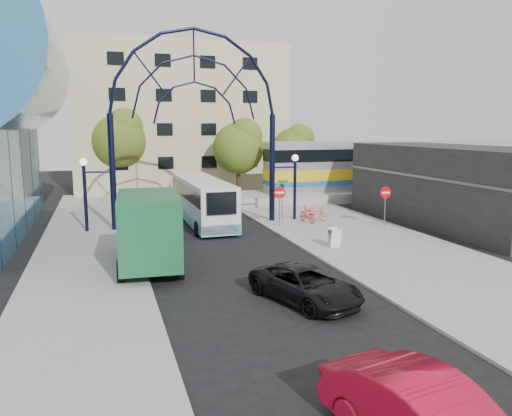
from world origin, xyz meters
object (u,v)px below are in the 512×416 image
object	(u,v)px
street_name_sign	(282,193)
tree_north_b	(120,138)
bike_near_a	(316,213)
stop_sign	(280,196)
black_suv	(305,285)
green_truck	(148,230)
gateway_arch	(195,88)
tree_north_a	(240,145)
do_not_enter_sign	(385,197)
sandwich_board	(334,235)
tree_north_c	(295,147)
train_car	(401,164)
bike_near_b	(307,214)
city_bus	(202,200)

from	to	relation	value
street_name_sign	tree_north_b	bearing A→B (deg)	117.65
bike_near_a	stop_sign	bearing A→B (deg)	169.44
black_suv	street_name_sign	bearing A→B (deg)	54.20
stop_sign	green_truck	xyz separation A→B (m)	(-8.58, -6.52, -0.29)
gateway_arch	tree_north_a	world-z (taller)	gateway_arch
do_not_enter_sign	sandwich_board	size ratio (longest dim) A/B	2.51
do_not_enter_sign	tree_north_b	xyz separation A→B (m)	(-14.88, 19.93, 3.29)
black_suv	tree_north_a	bearing A→B (deg)	60.51
sandwich_board	tree_north_c	size ratio (longest dim) A/B	0.15
train_car	tree_north_c	bearing A→B (deg)	143.04
tree_north_a	bike_near_b	bearing A→B (deg)	-86.54
stop_sign	bike_near_b	bearing A→B (deg)	16.33
bike_near_b	train_car	bearing A→B (deg)	25.35
city_bus	bike_near_b	distance (m)	6.86
tree_north_a	green_truck	distance (m)	22.91
tree_north_c	sandwich_board	bearing A→B (deg)	-106.55
stop_sign	do_not_enter_sign	distance (m)	6.51
black_suv	bike_near_b	size ratio (longest dim) A/B	2.68
bike_near_b	do_not_enter_sign	bearing A→B (deg)	-43.09
green_truck	black_suv	size ratio (longest dim) A/B	1.50
do_not_enter_sign	green_truck	world-z (taller)	green_truck
street_name_sign	tree_north_a	world-z (taller)	tree_north_a
gateway_arch	bike_near_a	size ratio (longest dim) A/B	7.86
stop_sign	do_not_enter_sign	xyz separation A→B (m)	(6.20, -2.00, -0.02)
green_truck	stop_sign	bearing A→B (deg)	40.72
street_name_sign	city_bus	distance (m)	5.28
gateway_arch	green_truck	xyz separation A→B (m)	(-3.78, -8.53, -6.85)
stop_sign	bike_near_a	xyz separation A→B (m)	(3.00, 1.19, -1.42)
tree_north_c	bike_near_b	bearing A→B (deg)	-108.75
gateway_arch	black_suv	bearing A→B (deg)	-85.59
train_car	bike_near_a	bearing A→B (deg)	-144.16
street_name_sign	bike_near_b	xyz separation A→B (m)	(1.73, 0.02, -1.50)
train_car	tree_north_c	world-z (taller)	tree_north_c
street_name_sign	bike_near_a	distance (m)	3.09
do_not_enter_sign	tree_north_b	bearing A→B (deg)	126.74
gateway_arch	city_bus	distance (m)	7.16
tree_north_a	tree_north_c	xyz separation A→B (m)	(6.00, 2.00, -0.33)
do_not_enter_sign	city_bus	xyz separation A→B (m)	(-10.43, 5.07, -0.48)
gateway_arch	do_not_enter_sign	distance (m)	13.43
tree_north_c	city_bus	distance (m)	17.50
do_not_enter_sign	street_name_sign	xyz separation A→B (m)	(-5.80, 2.60, 0.15)
green_truck	bike_near_b	size ratio (longest dim) A/B	4.03
street_name_sign	bike_near_a	size ratio (longest dim) A/B	1.61
city_bus	stop_sign	bearing A→B (deg)	-36.52
city_bus	black_suv	bearing A→B (deg)	-88.46
do_not_enter_sign	bike_near_a	world-z (taller)	do_not_enter_sign
gateway_arch	sandwich_board	world-z (taller)	gateway_arch
train_car	bike_near_b	bearing A→B (deg)	-144.35
sandwich_board	bike_near_a	world-z (taller)	sandwich_board
sandwich_board	tree_north_b	xyz separation A→B (m)	(-9.48, 23.95, 4.52)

